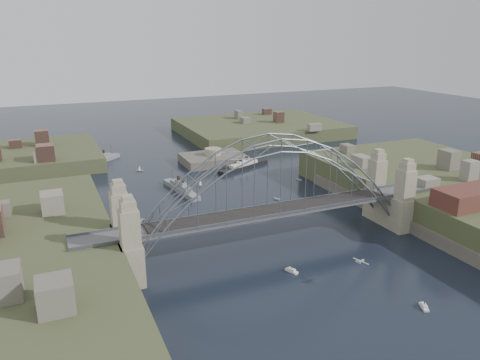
% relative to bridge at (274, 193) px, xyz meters
% --- Properties ---
extents(ground, '(500.00, 500.00, 0.00)m').
position_rel_bridge_xyz_m(ground, '(0.00, 0.00, -12.32)').
color(ground, black).
rests_on(ground, ground).
extents(bridge, '(84.00, 13.80, 24.60)m').
position_rel_bridge_xyz_m(bridge, '(0.00, 0.00, 0.00)').
color(bridge, '#545457').
rests_on(bridge, ground).
extents(shore_east, '(50.50, 90.00, 12.00)m').
position_rel_bridge_xyz_m(shore_east, '(57.32, 0.00, -10.35)').
color(shore_east, '#3E4526').
rests_on(shore_east, ground).
extents(headland_nw, '(60.00, 45.00, 9.00)m').
position_rel_bridge_xyz_m(headland_nw, '(-55.00, 95.00, -11.82)').
color(headland_nw, '#3E4526').
rests_on(headland_nw, ground).
extents(headland_ne, '(70.00, 55.00, 9.50)m').
position_rel_bridge_xyz_m(headland_ne, '(50.00, 110.00, -11.57)').
color(headland_ne, '#3E4526').
rests_on(headland_ne, ground).
extents(fort_island, '(22.00, 16.00, 9.40)m').
position_rel_bridge_xyz_m(fort_island, '(12.00, 70.00, -12.66)').
color(fort_island, '#514B42').
rests_on(fort_island, ground).
extents(wharf_shed, '(20.00, 8.00, 4.00)m').
position_rel_bridge_xyz_m(wharf_shed, '(44.00, -14.00, -2.32)').
color(wharf_shed, '#592D26').
rests_on(wharf_shed, shore_east).
extents(naval_cruiser_near, '(5.73, 20.43, 6.08)m').
position_rel_bridge_xyz_m(naval_cruiser_near, '(-7.93, 43.55, -11.38)').
color(naval_cruiser_near, gray).
rests_on(naval_cruiser_near, ground).
extents(naval_cruiser_far, '(14.38, 13.15, 5.79)m').
position_rel_bridge_xyz_m(naval_cruiser_far, '(-24.69, 87.41, -11.42)').
color(naval_cruiser_far, gray).
rests_on(naval_cruiser_far, ground).
extents(ocean_liner, '(21.52, 11.70, 5.44)m').
position_rel_bridge_xyz_m(ocean_liner, '(19.16, 58.92, -11.48)').
color(ocean_liner, black).
rests_on(ocean_liner, ground).
extents(aeroplane, '(1.88, 3.31, 0.49)m').
position_rel_bridge_xyz_m(aeroplane, '(6.27, -22.19, -6.98)').
color(aeroplane, silver).
extents(small_boat_a, '(2.13, 2.23, 0.45)m').
position_rel_bridge_xyz_m(small_boat_a, '(-23.76, 25.37, -12.17)').
color(small_boat_a, silver).
rests_on(small_boat_a, ground).
extents(small_boat_b, '(1.60, 2.07, 0.45)m').
position_rel_bridge_xyz_m(small_boat_b, '(14.84, 26.05, -12.17)').
color(small_boat_b, silver).
rests_on(small_boat_b, ground).
extents(small_boat_c, '(1.80, 2.85, 1.43)m').
position_rel_bridge_xyz_m(small_boat_c, '(-2.05, -12.14, -12.04)').
color(small_boat_c, silver).
rests_on(small_boat_c, ground).
extents(small_boat_d, '(1.34, 2.05, 0.45)m').
position_rel_bridge_xyz_m(small_boat_d, '(29.84, 39.28, -12.17)').
color(small_boat_d, silver).
rests_on(small_boat_d, ground).
extents(small_boat_e, '(2.32, 3.50, 0.45)m').
position_rel_bridge_xyz_m(small_boat_e, '(-34.03, 49.20, -12.17)').
color(small_boat_e, silver).
rests_on(small_boat_e, ground).
extents(small_boat_f, '(1.53, 1.59, 2.38)m').
position_rel_bridge_xyz_m(small_boat_f, '(-0.93, 46.56, -11.27)').
color(small_boat_f, silver).
rests_on(small_boat_f, ground).
extents(small_boat_g, '(1.79, 2.70, 1.43)m').
position_rel_bridge_xyz_m(small_boat_g, '(12.41, -32.18, -12.04)').
color(small_boat_g, silver).
rests_on(small_boat_g, ground).
extents(small_boat_h, '(2.33, 1.86, 2.38)m').
position_rel_bridge_xyz_m(small_boat_h, '(-14.69, 70.08, -11.44)').
color(small_boat_h, silver).
rests_on(small_boat_h, ground).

